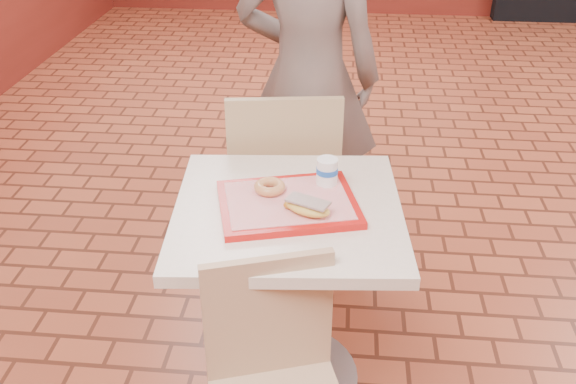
# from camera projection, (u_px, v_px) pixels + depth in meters

# --- Properties ---
(main_table) EXTENTS (0.77, 0.77, 0.81)m
(main_table) POSITION_uv_depth(u_px,v_px,m) (288.00, 270.00, 2.30)
(main_table) COLOR beige
(main_table) RESTS_ON ground
(chair_main_front) EXTENTS (0.50, 0.50, 0.86)m
(chair_main_front) POSITION_uv_depth(u_px,v_px,m) (276.00, 381.00, 1.94)
(chair_main_front) COLOR tan
(chair_main_front) RESTS_ON ground
(chair_main_back) EXTENTS (0.52, 0.52, 1.01)m
(chair_main_back) POSITION_uv_depth(u_px,v_px,m) (284.00, 182.00, 2.82)
(chair_main_back) COLOR tan
(chair_main_back) RESTS_ON ground
(customer) EXTENTS (0.71, 0.50, 1.83)m
(customer) POSITION_uv_depth(u_px,v_px,m) (308.00, 77.00, 2.95)
(customer) COLOR #65544E
(customer) RESTS_ON ground
(serving_tray) EXTENTS (0.46, 0.36, 0.03)m
(serving_tray) POSITION_uv_depth(u_px,v_px,m) (288.00, 204.00, 2.16)
(serving_tray) COLOR #B2100D
(serving_tray) RESTS_ON main_table
(ring_donut) EXTENTS (0.12, 0.12, 0.03)m
(ring_donut) POSITION_uv_depth(u_px,v_px,m) (270.00, 187.00, 2.20)
(ring_donut) COLOR #BD7945
(ring_donut) RESTS_ON serving_tray
(long_john_donut) EXTENTS (0.17, 0.14, 0.05)m
(long_john_donut) POSITION_uv_depth(u_px,v_px,m) (307.00, 207.00, 2.07)
(long_john_donut) COLOR gold
(long_john_donut) RESTS_ON serving_tray
(paper_cup) EXTENTS (0.08, 0.08, 0.09)m
(paper_cup) POSITION_uv_depth(u_px,v_px,m) (327.00, 171.00, 2.23)
(paper_cup) COLOR white
(paper_cup) RESTS_ON serving_tray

